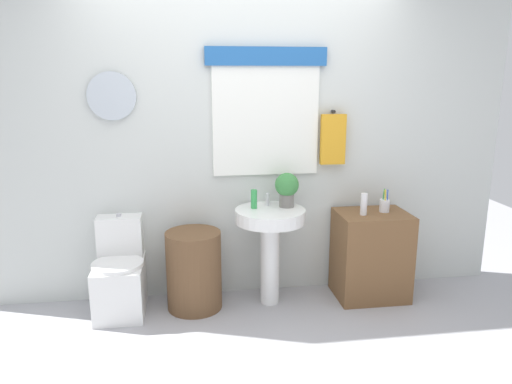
# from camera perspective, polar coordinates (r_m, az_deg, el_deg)

# --- Properties ---
(ground_plane) EXTENTS (8.00, 8.00, 0.00)m
(ground_plane) POSITION_cam_1_polar(r_m,az_deg,el_deg) (3.22, 0.66, -19.77)
(ground_plane) COLOR #A3A3A8
(back_wall) EXTENTS (4.40, 0.18, 2.60)m
(back_wall) POSITION_cam_1_polar(r_m,az_deg,el_deg) (3.86, -1.87, 6.62)
(back_wall) COLOR silver
(back_wall) RESTS_ON ground_plane
(toilet) EXTENTS (0.38, 0.51, 0.74)m
(toilet) POSITION_cam_1_polar(r_m,az_deg,el_deg) (3.88, -15.80, -9.54)
(toilet) COLOR white
(toilet) RESTS_ON ground_plane
(laundry_hamper) EXTENTS (0.43, 0.43, 0.62)m
(laundry_hamper) POSITION_cam_1_polar(r_m,az_deg,el_deg) (3.80, -7.36, -9.18)
(laundry_hamper) COLOR brown
(laundry_hamper) RESTS_ON ground_plane
(pedestal_sink) EXTENTS (0.54, 0.54, 0.77)m
(pedestal_sink) POSITION_cam_1_polar(r_m,az_deg,el_deg) (3.75, 1.69, -4.74)
(pedestal_sink) COLOR white
(pedestal_sink) RESTS_ON ground_plane
(faucet) EXTENTS (0.03, 0.03, 0.10)m
(faucet) POSITION_cam_1_polar(r_m,az_deg,el_deg) (3.80, 1.40, -0.87)
(faucet) COLOR silver
(faucet) RESTS_ON pedestal_sink
(wooden_cabinet) EXTENTS (0.56, 0.44, 0.71)m
(wooden_cabinet) POSITION_cam_1_polar(r_m,az_deg,el_deg) (4.05, 13.46, -7.27)
(wooden_cabinet) COLOR brown
(wooden_cabinet) RESTS_ON ground_plane
(soap_bottle) EXTENTS (0.05, 0.05, 0.15)m
(soap_bottle) POSITION_cam_1_polar(r_m,az_deg,el_deg) (3.71, -0.24, -0.84)
(soap_bottle) COLOR green
(soap_bottle) RESTS_ON pedestal_sink
(potted_plant) EXTENTS (0.19, 0.19, 0.27)m
(potted_plant) POSITION_cam_1_polar(r_m,az_deg,el_deg) (3.75, 3.68, 0.55)
(potted_plant) COLOR slate
(potted_plant) RESTS_ON pedestal_sink
(lotion_bottle) EXTENTS (0.05, 0.05, 0.17)m
(lotion_bottle) POSITION_cam_1_polar(r_m,az_deg,el_deg) (3.85, 12.67, -1.42)
(lotion_bottle) COLOR white
(lotion_bottle) RESTS_ON wooden_cabinet
(toothbrush_cup) EXTENTS (0.08, 0.08, 0.19)m
(toothbrush_cup) POSITION_cam_1_polar(r_m,az_deg,el_deg) (3.99, 15.00, -1.54)
(toothbrush_cup) COLOR silver
(toothbrush_cup) RESTS_ON wooden_cabinet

